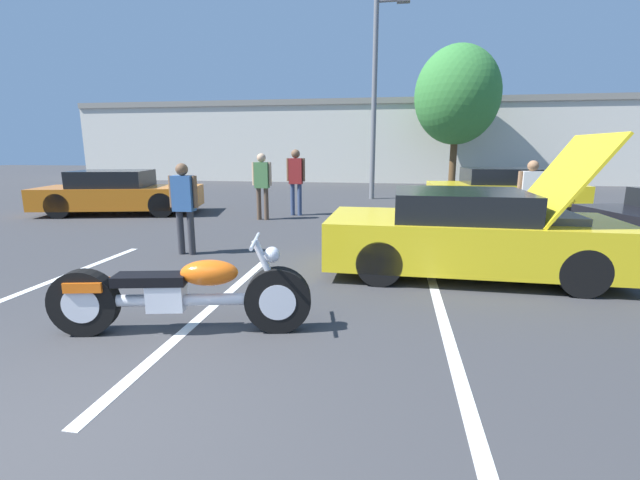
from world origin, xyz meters
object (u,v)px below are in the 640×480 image
at_px(show_car_hood_open, 470,234).
at_px(parked_car_left_row, 119,193).
at_px(spectator_near_motorcycle, 184,201).
at_px(tree_background, 457,95).
at_px(parked_car_mid_row, 502,189).
at_px(spectator_by_show_car, 296,176).
at_px(light_pole, 377,91).
at_px(spectator_far_lot, 262,181).
at_px(motorcycle, 181,295).
at_px(spectator_midground, 530,194).

relative_size(show_car_hood_open, parked_car_left_row, 0.89).
distance_m(show_car_hood_open, spectator_near_motorcycle, 4.76).
bearing_deg(tree_background, show_car_hood_open, -96.18).
xyz_separation_m(parked_car_mid_row, spectator_by_show_car, (-5.99, -2.41, 0.49)).
xyz_separation_m(light_pole, show_car_hood_open, (1.83, -9.50, -3.20)).
bearing_deg(spectator_near_motorcycle, spectator_far_lot, 86.73).
height_order(show_car_hood_open, spectator_far_lot, show_car_hood_open).
bearing_deg(light_pole, motorcycle, -96.51).
distance_m(show_car_hood_open, parked_car_mid_row, 7.86).
xyz_separation_m(tree_background, show_car_hood_open, (-1.59, -14.72, -3.58)).
xyz_separation_m(show_car_hood_open, parked_car_mid_row, (2.18, 7.55, -0.02)).
bearing_deg(spectator_near_motorcycle, light_pole, 72.31).
relative_size(parked_car_mid_row, spectator_far_lot, 2.64).
bearing_deg(motorcycle, parked_car_mid_row, 50.18).
bearing_deg(light_pole, spectator_near_motorcycle, -107.69).
distance_m(motorcycle, show_car_hood_open, 4.19).
bearing_deg(spectator_far_lot, spectator_near_motorcycle, -93.27).
relative_size(show_car_hood_open, spectator_by_show_car, 2.28).
xyz_separation_m(parked_car_left_row, spectator_midground, (10.40, -1.93, 0.37)).
xyz_separation_m(tree_background, motorcycle, (-4.81, -17.39, -3.78)).
distance_m(tree_background, parked_car_mid_row, 8.04).
height_order(parked_car_left_row, spectator_midground, spectator_midground).
bearing_deg(show_car_hood_open, motorcycle, -139.72).
xyz_separation_m(parked_car_mid_row, spectator_midground, (-0.63, -4.92, 0.35)).
height_order(parked_car_mid_row, spectator_midground, spectator_midground).
relative_size(parked_car_left_row, spectator_by_show_car, 2.56).
relative_size(show_car_hood_open, spectator_far_lot, 2.41).
distance_m(spectator_near_motorcycle, spectator_by_show_car, 4.81).
bearing_deg(parked_car_mid_row, tree_background, 91.14).
xyz_separation_m(light_pole, spectator_midground, (3.39, -6.86, -2.86)).
relative_size(spectator_by_show_car, spectator_midground, 1.12).
bearing_deg(motorcycle, light_pole, 71.52).
distance_m(tree_background, spectator_far_lot, 12.51).
bearing_deg(spectator_far_lot, tree_background, 59.72).
distance_m(spectator_near_motorcycle, spectator_far_lot, 3.85).
height_order(parked_car_mid_row, spectator_near_motorcycle, spectator_near_motorcycle).
relative_size(motorcycle, show_car_hood_open, 0.63).
relative_size(parked_car_left_row, spectator_far_lot, 2.70).
bearing_deg(show_car_hood_open, spectator_near_motorcycle, 175.48).
bearing_deg(light_pole, tree_background, 56.71).
relative_size(tree_background, motorcycle, 2.48).
bearing_deg(parked_car_mid_row, spectator_midground, -100.82).
xyz_separation_m(motorcycle, spectator_near_motorcycle, (-1.51, 3.10, 0.54)).
xyz_separation_m(light_pole, motorcycle, (-1.39, -12.17, -3.40)).
bearing_deg(motorcycle, parked_car_left_row, 115.89).
distance_m(light_pole, motorcycle, 12.71).
relative_size(motorcycle, parked_car_left_row, 0.56).
relative_size(motorcycle, parked_car_mid_row, 0.57).
bearing_deg(show_car_hood_open, spectator_far_lot, 137.15).
distance_m(tree_background, motorcycle, 18.44).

